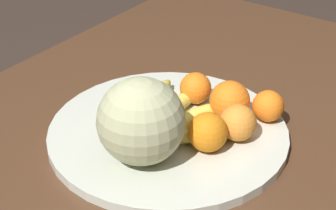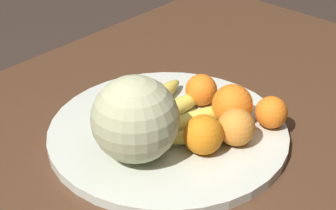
{
  "view_description": "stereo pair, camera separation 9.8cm",
  "coord_description": "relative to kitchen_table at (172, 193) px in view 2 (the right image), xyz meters",
  "views": [
    {
      "loc": [
        -0.65,
        -0.45,
        1.3
      ],
      "look_at": [
        0.03,
        0.04,
        0.79
      ],
      "focal_mm": 60.0,
      "sensor_mm": 36.0,
      "label": 1
    },
    {
      "loc": [
        -0.59,
        -0.52,
        1.3
      ],
      "look_at": [
        0.03,
        0.04,
        0.79
      ],
      "focal_mm": 60.0,
      "sensor_mm": 36.0,
      "label": 2
    }
  ],
  "objects": [
    {
      "name": "orange_front_left",
      "position": [
        0.13,
        -0.03,
        0.14
      ],
      "size": [
        0.07,
        0.07,
        0.07
      ],
      "color": "orange",
      "rests_on": "fruit_bowl"
    },
    {
      "name": "banana_bunch",
      "position": [
        0.07,
        0.03,
        0.12
      ],
      "size": [
        0.18,
        0.23,
        0.03
      ],
      "rotation": [
        0.0,
        0.0,
        6.11
      ],
      "color": "brown",
      "rests_on": "fruit_bowl"
    },
    {
      "name": "fruit_bowl",
      "position": [
        0.03,
        0.04,
        0.1
      ],
      "size": [
        0.43,
        0.43,
        0.02
      ],
      "color": "beige",
      "rests_on": "kitchen_table"
    },
    {
      "name": "melon",
      "position": [
        -0.06,
        0.02,
        0.18
      ],
      "size": [
        0.14,
        0.14,
        0.14
      ],
      "color": "#B2B789",
      "rests_on": "fruit_bowl"
    },
    {
      "name": "orange_back_right",
      "position": [
        0.14,
        0.05,
        0.14
      ],
      "size": [
        0.06,
        0.06,
        0.06
      ],
      "color": "orange",
      "rests_on": "fruit_bowl"
    },
    {
      "name": "produce_tag",
      "position": [
        0.08,
        -0.01,
        0.11
      ],
      "size": [
        0.09,
        0.07,
        0.0
      ],
      "rotation": [
        0.0,
        0.0,
        -0.59
      ],
      "color": "white",
      "rests_on": "fruit_bowl"
    },
    {
      "name": "orange_front_right",
      "position": [
        0.08,
        -0.08,
        0.14
      ],
      "size": [
        0.07,
        0.07,
        0.07
      ],
      "color": "orange",
      "rests_on": "fruit_bowl"
    },
    {
      "name": "orange_back_left",
      "position": [
        0.16,
        -0.09,
        0.14
      ],
      "size": [
        0.06,
        0.06,
        0.06
      ],
      "color": "orange",
      "rests_on": "fruit_bowl"
    },
    {
      "name": "kitchen_table",
      "position": [
        0.0,
        0.0,
        0.0
      ],
      "size": [
        1.42,
        0.97,
        0.72
      ],
      "color": "#4C301E",
      "rests_on": "ground_plane"
    },
    {
      "name": "orange_mid_center",
      "position": [
        0.02,
        -0.05,
        0.14
      ],
      "size": [
        0.07,
        0.07,
        0.07
      ],
      "color": "orange",
      "rests_on": "fruit_bowl"
    }
  ]
}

